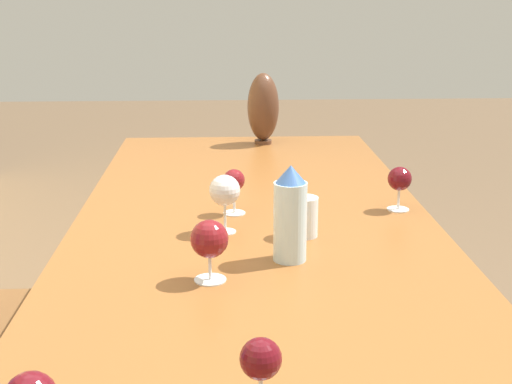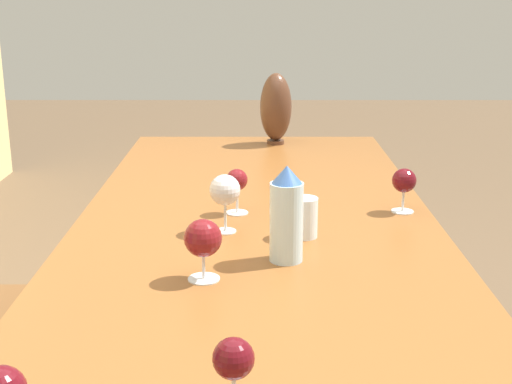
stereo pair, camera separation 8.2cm
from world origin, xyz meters
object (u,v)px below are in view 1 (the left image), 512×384
at_px(water_bottle, 290,215).
at_px(wine_glass_6, 209,240).
at_px(water_tumbler, 304,217).
at_px(wine_glass_2, 261,363).
at_px(wine_glass_5, 225,191).
at_px(wine_glass_1, 234,182).
at_px(vase, 263,107).
at_px(wine_glass_0, 400,180).

bearing_deg(water_bottle, wine_glass_6, 121.60).
relative_size(water_tumbler, wine_glass_6, 0.75).
bearing_deg(water_bottle, water_tumbler, -17.71).
distance_m(wine_glass_2, wine_glass_5, 0.84).
bearing_deg(wine_glass_1, water_tumbler, -137.82).
xyz_separation_m(wine_glass_2, wine_glass_5, (0.84, 0.05, 0.01)).
xyz_separation_m(wine_glass_1, wine_glass_5, (-0.16, 0.03, 0.02)).
relative_size(wine_glass_2, wine_glass_5, 0.90).
bearing_deg(wine_glass_5, water_bottle, -143.11).
distance_m(water_tumbler, wine_glass_5, 0.21).
bearing_deg(vase, wine_glass_2, 176.73).
xyz_separation_m(vase, wine_glass_2, (-1.90, 0.11, -0.05)).
xyz_separation_m(water_tumbler, wine_glass_1, (0.19, 0.17, 0.04)).
relative_size(water_tumbler, wine_glass_2, 0.75).
distance_m(water_tumbler, vase, 1.10).
distance_m(water_bottle, wine_glass_6, 0.22).
distance_m(water_bottle, wine_glass_2, 0.65).
bearing_deg(wine_glass_1, wine_glass_6, 172.68).
height_order(water_tumbler, wine_glass_2, wine_glass_2).
xyz_separation_m(water_bottle, vase, (1.26, -0.01, 0.04)).
xyz_separation_m(water_tumbler, wine_glass_2, (-0.80, 0.15, 0.05)).
xyz_separation_m(wine_glass_5, wine_glass_6, (-0.31, 0.03, -0.02)).
height_order(wine_glass_0, wine_glass_6, wine_glass_6).
bearing_deg(wine_glass_0, water_bottle, 136.97).
bearing_deg(water_tumbler, water_bottle, 162.29).
xyz_separation_m(water_tumbler, wine_glass_5, (0.04, 0.20, 0.06)).
height_order(water_bottle, water_tumbler, water_bottle).
relative_size(water_tumbler, wine_glass_1, 0.80).
height_order(water_bottle, wine_glass_0, water_bottle).
bearing_deg(wine_glass_6, wine_glass_1, -7.32).
bearing_deg(wine_glass_1, water_bottle, -160.88).
bearing_deg(water_tumbler, wine_glass_0, -54.78).
bearing_deg(vase, wine_glass_0, -159.46).
relative_size(vase, wine_glass_0, 2.26).
height_order(wine_glass_5, wine_glass_6, wine_glass_5).
distance_m(wine_glass_0, wine_glass_6, 0.71).
height_order(wine_glass_0, wine_glass_5, wine_glass_5).
bearing_deg(water_tumbler, wine_glass_6, 139.47).
height_order(water_bottle, wine_glass_2, water_bottle).
bearing_deg(vase, water_bottle, 179.64).
bearing_deg(wine_glass_0, water_tumbler, 125.22).
xyz_separation_m(water_tumbler, wine_glass_6, (-0.27, 0.23, 0.04)).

